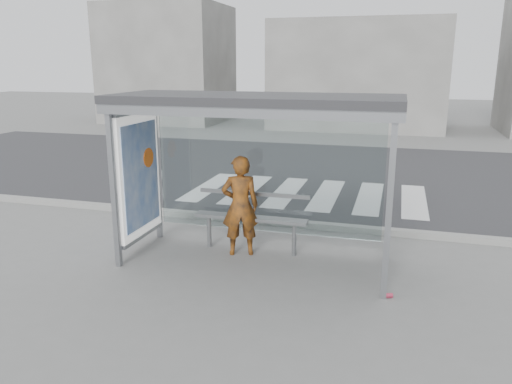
# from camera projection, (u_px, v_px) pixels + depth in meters

# --- Properties ---
(ground) EXTENTS (80.00, 80.00, 0.00)m
(ground) POSITION_uv_depth(u_px,v_px,m) (255.00, 263.00, 7.90)
(ground) COLOR slate
(ground) RESTS_ON ground
(road) EXTENTS (30.00, 10.00, 0.01)m
(road) POSITION_uv_depth(u_px,v_px,m) (322.00, 172.00, 14.41)
(road) COLOR #2E2E31
(road) RESTS_ON ground
(curb) EXTENTS (30.00, 0.18, 0.12)m
(curb) POSITION_uv_depth(u_px,v_px,m) (283.00, 222.00, 9.70)
(curb) COLOR gray
(curb) RESTS_ON ground
(crosswalk) EXTENTS (5.55, 3.00, 0.00)m
(crosswalk) POSITION_uv_depth(u_px,v_px,m) (306.00, 193.00, 12.08)
(crosswalk) COLOR silver
(crosswalk) RESTS_ON ground
(bus_shelter) EXTENTS (4.25, 1.65, 2.62)m
(bus_shelter) POSITION_uv_depth(u_px,v_px,m) (232.00, 137.00, 7.55)
(bus_shelter) COLOR gray
(bus_shelter) RESTS_ON ground
(building_left) EXTENTS (6.00, 5.00, 6.00)m
(building_left) POSITION_uv_depth(u_px,v_px,m) (168.00, 64.00, 26.56)
(building_left) COLOR slate
(building_left) RESTS_ON ground
(building_center) EXTENTS (8.00, 5.00, 5.00)m
(building_center) POSITION_uv_depth(u_px,v_px,m) (358.00, 75.00, 24.02)
(building_center) COLOR slate
(building_center) RESTS_ON ground
(person) EXTENTS (0.70, 0.58, 1.65)m
(person) POSITION_uv_depth(u_px,v_px,m) (240.00, 206.00, 8.07)
(person) COLOR #D46213
(person) RESTS_ON ground
(bench) EXTENTS (1.90, 0.33, 0.98)m
(bench) POSITION_uv_depth(u_px,v_px,m) (251.00, 218.00, 8.27)
(bench) COLOR slate
(bench) RESTS_ON ground
(soda_can) EXTENTS (0.14, 0.10, 0.07)m
(soda_can) POSITION_uv_depth(u_px,v_px,m) (388.00, 296.00, 6.71)
(soda_can) COLOR #D9405F
(soda_can) RESTS_ON ground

